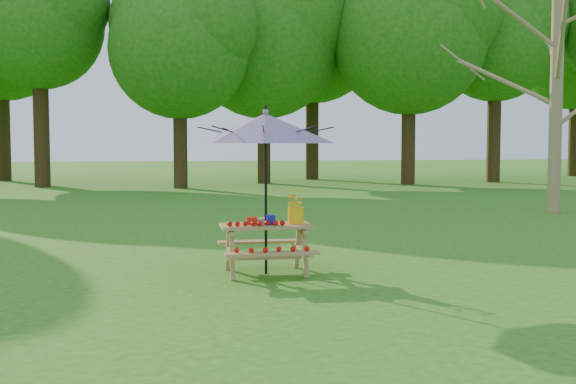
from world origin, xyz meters
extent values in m
plane|color=#2E6413|center=(0.00, 0.00, 0.00)|extent=(120.00, 120.00, 0.00)
cylinder|color=#866149|center=(9.68, 9.63, 2.76)|extent=(0.44, 0.44, 5.52)
cube|color=#A5894A|center=(1.42, 2.61, 0.65)|extent=(1.20, 0.62, 0.04)
cube|color=#A5894A|center=(1.42, 2.06, 0.36)|extent=(1.20, 0.22, 0.04)
cube|color=#A5894A|center=(1.42, 3.16, 0.36)|extent=(1.20, 0.22, 0.04)
cylinder|color=black|center=(1.42, 2.61, 1.12)|extent=(0.04, 0.04, 2.25)
cone|color=#1F7AB2|center=(1.42, 2.61, 1.95)|extent=(2.13, 2.13, 0.39)
sphere|color=#1F7AB2|center=(1.42, 2.61, 2.17)|extent=(0.08, 0.08, 0.08)
cube|color=#AA2B0D|center=(1.23, 2.63, 0.72)|extent=(0.14, 0.12, 0.10)
cylinder|color=#151DAB|center=(1.48, 2.56, 0.74)|extent=(0.13, 0.13, 0.13)
cube|color=beige|center=(1.38, 2.75, 0.71)|extent=(0.13, 0.13, 0.07)
cylinder|color=yellow|center=(1.83, 2.63, 0.78)|extent=(0.21, 0.21, 0.21)
imported|color=yellow|center=(1.83, 2.63, 0.98)|extent=(0.29, 0.25, 0.32)
camera|label=1|loc=(0.07, -6.88, 1.77)|focal=45.00mm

